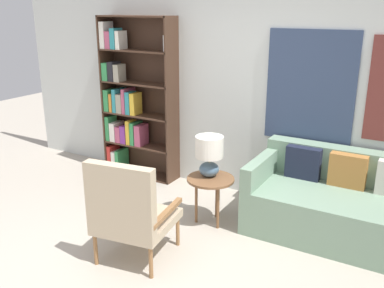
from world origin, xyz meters
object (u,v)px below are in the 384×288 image
object	(u,v)px
armchair	(129,210)
side_table	(211,183)
couch	(341,205)
bookshelf	(130,102)
table_lamp	(209,153)

from	to	relation	value
armchair	side_table	distance (m)	1.05
couch	side_table	bearing A→B (deg)	-160.25
bookshelf	side_table	size ratio (longest dim) A/B	4.12
side_table	couch	bearing A→B (deg)	19.75
bookshelf	armchair	size ratio (longest dim) A/B	2.13
bookshelf	side_table	world-z (taller)	bookshelf
armchair	side_table	size ratio (longest dim) A/B	1.93
armchair	couch	bearing A→B (deg)	44.32
armchair	table_lamp	size ratio (longest dim) A/B	2.26
side_table	table_lamp	size ratio (longest dim) A/B	1.17
couch	side_table	size ratio (longest dim) A/B	3.45
side_table	bookshelf	bearing A→B (deg)	154.95
side_table	table_lamp	xyz separation A→B (m)	(-0.04, 0.04, 0.32)
bookshelf	table_lamp	distance (m)	1.73
couch	table_lamp	bearing A→B (deg)	-162.46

